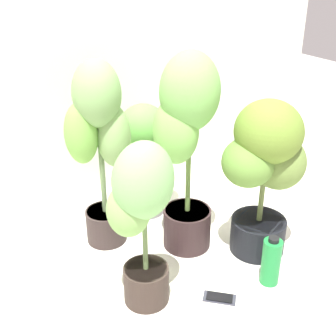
% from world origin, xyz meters
% --- Properties ---
extents(ground_plane, '(8.00, 8.00, 0.00)m').
position_xyz_m(ground_plane, '(0.00, 0.00, 0.00)').
color(ground_plane, silver).
rests_on(ground_plane, ground).
extents(mylar_back_wall, '(3.20, 0.01, 2.00)m').
position_xyz_m(mylar_back_wall, '(0.00, 0.86, 1.00)').
color(mylar_back_wall, silver).
rests_on(mylar_back_wall, ground).
extents(potted_plant_back_left, '(0.35, 0.28, 0.96)m').
position_xyz_m(potted_plant_back_left, '(-0.29, 0.35, 0.58)').
color(potted_plant_back_left, '#312625').
rests_on(potted_plant_back_left, ground).
extents(potted_plant_front_right, '(0.47, 0.38, 0.79)m').
position_xyz_m(potted_plant_front_right, '(0.32, -0.14, 0.48)').
color(potted_plant_front_right, black).
rests_on(potted_plant_front_right, ground).
extents(potted_plant_front_left, '(0.32, 0.29, 0.75)m').
position_xyz_m(potted_plant_front_left, '(-0.35, -0.14, 0.46)').
color(potted_plant_front_left, '#342822').
rests_on(potted_plant_front_left, ground).
extents(potted_plant_back_center, '(0.40, 0.31, 0.64)m').
position_xyz_m(potted_plant_back_center, '(0.04, 0.50, 0.38)').
color(potted_plant_back_center, gray).
rests_on(potted_plant_back_center, ground).
extents(potted_plant_center, '(0.33, 0.28, 1.00)m').
position_xyz_m(potted_plant_center, '(0.03, 0.10, 0.60)').
color(potted_plant_center, '#2E1F20').
rests_on(potted_plant_center, ground).
extents(cell_phone, '(0.15, 0.15, 0.01)m').
position_xyz_m(cell_phone, '(-0.06, -0.32, 0.00)').
color(cell_phone, '#33343F').
rests_on(cell_phone, ground).
extents(nutrient_bottle, '(0.09, 0.09, 0.25)m').
position_xyz_m(nutrient_bottle, '(0.20, -0.35, 0.12)').
color(nutrient_bottle, '#1E863A').
rests_on(nutrient_bottle, ground).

